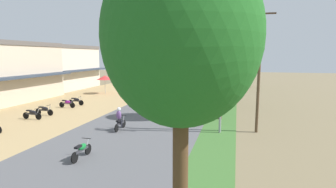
% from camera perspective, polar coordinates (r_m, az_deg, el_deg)
% --- Properties ---
extents(shophouse_far, '(7.52, 11.61, 6.90)m').
position_cam_1_polar(shophouse_far, '(46.21, -21.15, 5.32)').
color(shophouse_far, beige).
rests_on(shophouse_far, ground).
extents(parked_motorbike_third, '(1.80, 0.54, 0.94)m').
position_cam_1_polar(parked_motorbike_third, '(25.06, -26.86, -3.70)').
color(parked_motorbike_third, black).
rests_on(parked_motorbike_third, dirt_shoulder).
extents(parked_motorbike_fourth, '(1.80, 0.54, 0.94)m').
position_cam_1_polar(parked_motorbike_fourth, '(26.27, -24.76, -3.06)').
color(parked_motorbike_fourth, black).
rests_on(parked_motorbike_fourth, dirt_shoulder).
extents(parked_motorbike_fifth, '(1.80, 0.54, 0.94)m').
position_cam_1_polar(parked_motorbike_fifth, '(29.14, -20.60, -1.78)').
color(parked_motorbike_fifth, black).
rests_on(parked_motorbike_fifth, dirt_shoulder).
extents(parked_motorbike_sixth, '(1.80, 0.54, 0.94)m').
position_cam_1_polar(parked_motorbike_sixth, '(30.34, -18.91, -1.32)').
color(parked_motorbike_sixth, black).
rests_on(parked_motorbike_sixth, dirt_shoulder).
extents(vendor_umbrella, '(2.20, 2.20, 2.52)m').
position_cam_1_polar(vendor_umbrella, '(38.18, -13.25, 3.43)').
color(vendor_umbrella, '#99999E').
rests_on(vendor_umbrella, dirt_shoulder).
extents(median_tree_nearest, '(3.07, 3.07, 7.40)m').
position_cam_1_polar(median_tree_nearest, '(5.26, 2.83, 11.64)').
color(median_tree_nearest, '#4C351E').
rests_on(median_tree_nearest, median_strip).
extents(median_tree_second, '(3.11, 3.11, 8.75)m').
position_cam_1_polar(median_tree_second, '(22.48, 11.37, 11.84)').
color(median_tree_second, '#4C351E').
rests_on(median_tree_second, median_strip).
extents(median_tree_third, '(4.75, 4.75, 8.89)m').
position_cam_1_polar(median_tree_third, '(29.40, 12.67, 9.60)').
color(median_tree_third, '#4C351E').
rests_on(median_tree_third, median_strip).
extents(median_tree_fourth, '(3.69, 3.69, 7.47)m').
position_cam_1_polar(median_tree_fourth, '(42.05, 12.98, 7.99)').
color(median_tree_fourth, '#4C351E').
rests_on(median_tree_fourth, median_strip).
extents(median_tree_fifth, '(4.37, 4.37, 7.80)m').
position_cam_1_polar(median_tree_fifth, '(47.81, 13.19, 8.38)').
color(median_tree_fifth, '#4C351E').
rests_on(median_tree_fifth, median_strip).
extents(streetlamp_near, '(3.16, 0.20, 7.24)m').
position_cam_1_polar(streetlamp_near, '(18.37, 11.26, 4.71)').
color(streetlamp_near, gray).
rests_on(streetlamp_near, median_strip).
extents(streetlamp_mid, '(3.16, 0.20, 7.05)m').
position_cam_1_polar(streetlamp_mid, '(31.93, 12.63, 5.90)').
color(streetlamp_mid, gray).
rests_on(streetlamp_mid, median_strip).
extents(utility_pole_near, '(1.80, 0.20, 8.56)m').
position_cam_1_polar(utility_pole_near, '(19.28, 18.79, 5.19)').
color(utility_pole_near, brown).
rests_on(utility_pole_near, ground).
extents(car_van_red, '(1.19, 2.41, 1.67)m').
position_cam_1_polar(car_van_red, '(28.17, -3.38, -0.63)').
color(car_van_red, red).
rests_on(car_van_red, road_strip).
extents(car_sedan_charcoal, '(1.10, 2.26, 1.19)m').
position_cam_1_polar(car_sedan_charcoal, '(37.14, 0.69, 1.09)').
color(car_sedan_charcoal, '#282D33').
rests_on(car_sedan_charcoal, road_strip).
extents(motorbike_ahead_third, '(0.54, 1.80, 0.94)m').
position_cam_1_polar(motorbike_ahead_third, '(14.73, -17.83, -11.07)').
color(motorbike_ahead_third, black).
rests_on(motorbike_ahead_third, road_strip).
extents(motorbike_ahead_fourth, '(0.54, 1.80, 1.66)m').
position_cam_1_polar(motorbike_ahead_fourth, '(19.38, -10.21, -5.30)').
color(motorbike_ahead_fourth, black).
rests_on(motorbike_ahead_fourth, road_strip).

